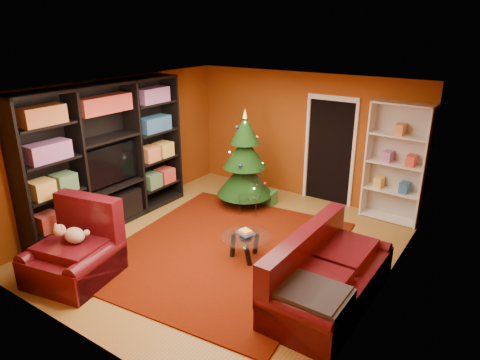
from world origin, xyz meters
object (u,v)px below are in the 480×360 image
Objects in this scene: sofa at (331,270)px; gift_box_green at (268,198)px; white_bookshelf at (396,164)px; rug at (224,249)px; media_unit at (107,157)px; acrylic_chair at (250,195)px; gift_box_teal at (236,186)px; coffee_table at (246,247)px; gift_box_red at (250,189)px; armchair at (71,250)px; christmas_tree at (245,160)px; dog at (75,235)px.

gift_box_green is at bearing 45.34° from sofa.
rug is at bearing -121.92° from white_bookshelf.
media_unit reaches higher than acrylic_chair.
gift_box_teal is 4.12m from sofa.
coffee_table is (-1.52, 0.27, -0.27)m from sofa.
gift_box_teal is (1.04, 2.49, -1.14)m from media_unit.
armchair is at bearing -94.36° from gift_box_red.
gift_box_teal is 0.37× the size of coffee_table.
christmas_tree is at bearing 118.30° from acrylic_chair.
sofa is at bearing 14.23° from armchair.
armchair is (-1.31, -1.89, 0.45)m from rug.
coffee_table reaches higher than rug.
rug is 2.04m from sofa.
coffee_table is (1.43, -2.34, 0.10)m from gift_box_red.
dog is at bearing -133.72° from coffee_table.
gift_box_teal is at bearing 170.69° from gift_box_green.
coffee_table is 1.73m from acrylic_chair.
white_bookshelf is at bearing 20.03° from christmas_tree.
christmas_tree is 1.05m from gift_box_red.
gift_box_green is 4.02m from dog.
gift_box_green is 0.65m from acrylic_chair.
white_bookshelf is at bearing 62.26° from coffee_table.
media_unit reaches higher than gift_box_green.
christmas_tree is at bearing -39.68° from gift_box_teal.
sofa is 1.57m from coffee_table.
rug is 1.71× the size of white_bookshelf.
white_bookshelf is (3.19, 0.52, 0.96)m from gift_box_teal.
christmas_tree is at bearing 52.39° from media_unit.
acrylic_chair reaches higher than gift_box_red.
sofa is at bearing 13.66° from dog.
gift_box_red is at bearing 104.79° from acrylic_chair.
sofa reaches higher than rug.
rug is at bearing 81.77° from sofa.
white_bookshelf reaches higher than armchair.
acrylic_chair reaches higher than coffee_table.
acrylic_chair is (-0.88, 1.48, 0.19)m from coffee_table.
sofa is (1.97, -0.30, 0.46)m from rug.
acrylic_chair is (-2.40, 1.75, -0.08)m from sofa.
coffee_table reaches higher than gift_box_green.
dog is (0.04, 0.06, 0.23)m from armchair.
christmas_tree is 2.53× the size of acrylic_chair.
media_unit is 2.82× the size of armchair.
armchair reaches higher than acrylic_chair.
acrylic_chair is at bearing 106.56° from rug.
white_bookshelf is 1.03× the size of sofa.
coffee_table is at bearing 5.30° from media_unit.
acrylic_chair is (-0.43, 1.44, 0.38)m from rug.
gift_box_red is 0.52× the size of dog.
dog is at bearing -124.72° from rug.
sofa is (2.33, -2.35, 0.33)m from gift_box_green.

